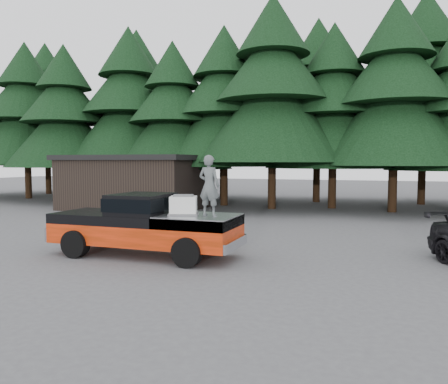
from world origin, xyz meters
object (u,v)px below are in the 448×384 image
(pickup_truck, at_px, (145,234))
(air_compressor, at_px, (183,206))
(utility_building, at_px, (138,182))
(man_on_bed, at_px, (209,186))

(pickup_truck, distance_m, air_compressor, 1.62)
(air_compressor, relative_size, utility_building, 0.09)
(utility_building, bearing_deg, man_on_bed, -51.82)
(pickup_truck, distance_m, man_on_bed, 2.65)
(air_compressor, bearing_deg, utility_building, 106.38)
(pickup_truck, xyz_separation_m, air_compressor, (1.33, -0.05, 0.93))
(air_compressor, xyz_separation_m, man_on_bed, (0.82, 0.00, 0.62))
(air_compressor, xyz_separation_m, utility_building, (-8.78, 12.21, 0.07))
(air_compressor, relative_size, man_on_bed, 0.44)
(utility_building, bearing_deg, pickup_truck, -58.50)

